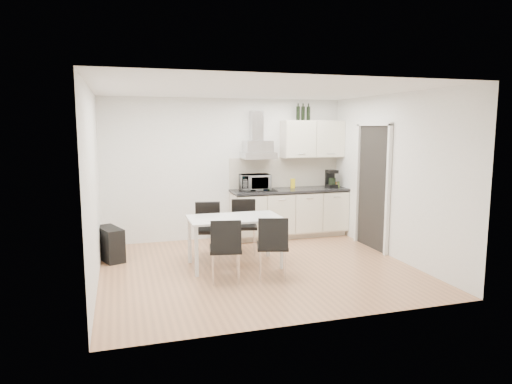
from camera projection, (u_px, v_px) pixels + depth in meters
The scene contains 15 objects.
ground at pixel (258, 268), 6.78m from camera, with size 4.50×4.50×0.00m, color tan.
wall_back at pixel (226, 169), 8.49m from camera, with size 4.50×0.10×2.60m, color white.
wall_front at pixel (314, 203), 4.70m from camera, with size 4.50×0.10×2.60m, color white.
wall_left at pixel (93, 187), 5.96m from camera, with size 0.10×4.00×2.60m, color white.
wall_right at pixel (393, 176), 7.24m from camera, with size 0.10×4.00×2.60m, color white.
ceiling at pixel (258, 90), 6.41m from camera, with size 4.50×4.50×0.00m, color white.
doorway at pixel (372, 188), 7.78m from camera, with size 0.08×1.04×2.10m, color white.
kitchenette at pixel (291, 193), 8.65m from camera, with size 2.22×0.64×2.52m.
dining_table at pixel (235, 223), 6.80m from camera, with size 1.37×0.79×0.75m.
chair_far_left at pixel (208, 231), 7.26m from camera, with size 0.44×0.50×0.88m, color black, non-canonical shape.
chair_far_right at pixel (244, 227), 7.54m from camera, with size 0.44×0.50×0.88m, color black, non-canonical shape.
chair_near_left at pixel (225, 250), 6.15m from camera, with size 0.44×0.50×0.88m, color black, non-canonical shape.
chair_near_right at pixel (272, 247), 6.29m from camera, with size 0.44×0.50×0.88m, color black, non-canonical shape.
guitar_amp at pixel (110, 244), 7.16m from camera, with size 0.47×0.68×0.52m.
floor_speaker at pixel (216, 232), 8.50m from camera, with size 0.17×0.15×0.28m, color black.
Camera 1 is at (-1.91, -6.27, 2.09)m, focal length 32.00 mm.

